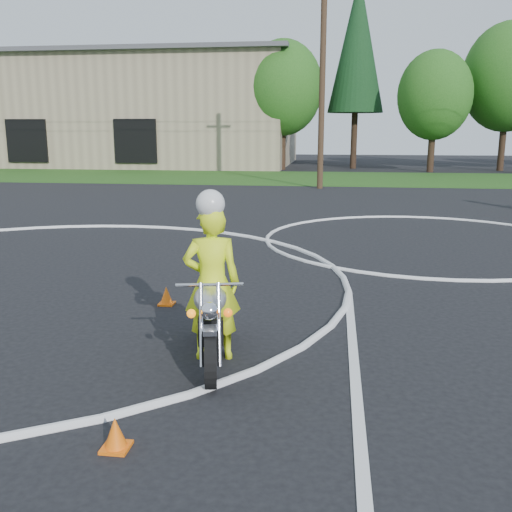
# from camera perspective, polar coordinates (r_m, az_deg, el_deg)

# --- Properties ---
(grass_strip) EXTENTS (120.00, 10.00, 0.02)m
(grass_strip) POSITION_cam_1_polar(r_m,az_deg,el_deg) (34.24, -1.80, 7.89)
(grass_strip) COLOR #1E4714
(grass_strip) RESTS_ON ground
(course_markings) EXTENTS (19.05, 19.05, 0.12)m
(course_markings) POSITION_cam_1_polar(r_m,az_deg,el_deg) (11.88, -9.70, -1.06)
(course_markings) COLOR silver
(course_markings) RESTS_ON ground
(primary_motorcycle) EXTENTS (0.75, 2.12, 1.12)m
(primary_motorcycle) POSITION_cam_1_polar(r_m,az_deg,el_deg) (6.89, -4.53, -6.27)
(primary_motorcycle) COLOR black
(primary_motorcycle) RESTS_ON ground
(rider_primary_grp) EXTENTS (0.77, 0.59, 2.09)m
(rider_primary_grp) POSITION_cam_1_polar(r_m,az_deg,el_deg) (6.88, -4.45, -2.27)
(rider_primary_grp) COLOR #E5FF1A
(rider_primary_grp) RESTS_ON ground
(traffic_cones) EXTENTS (16.87, 7.69, 0.30)m
(traffic_cones) POSITION_cam_1_polar(r_m,az_deg,el_deg) (8.94, -8.80, -4.71)
(traffic_cones) COLOR #FF660D
(traffic_cones) RESTS_ON ground
(warehouse) EXTENTS (41.00, 17.00, 8.30)m
(warehouse) POSITION_cam_1_polar(r_m,az_deg,el_deg) (52.34, -19.66, 13.33)
(warehouse) COLOR tan
(warehouse) RESTS_ON ground
(treeline) EXTENTS (38.20, 8.10, 14.52)m
(treeline) POSITION_cam_1_polar(r_m,az_deg,el_deg) (42.42, 21.11, 16.92)
(treeline) COLOR #382619
(treeline) RESTS_ON ground
(utility_poles) EXTENTS (41.60, 1.12, 10.00)m
(utility_poles) POSITION_cam_1_polar(r_m,az_deg,el_deg) (27.77, 6.66, 17.46)
(utility_poles) COLOR #473321
(utility_poles) RESTS_ON ground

